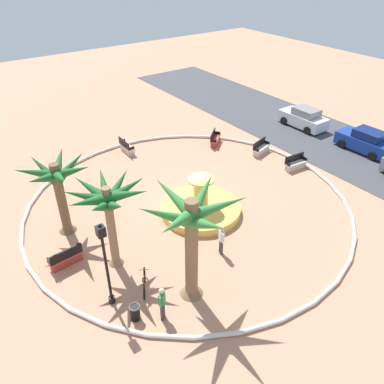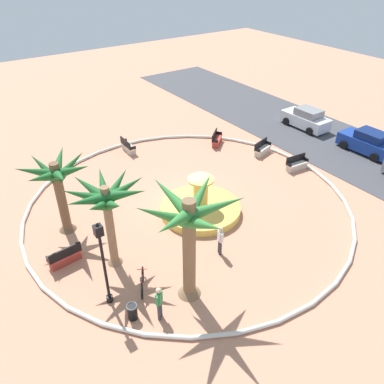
# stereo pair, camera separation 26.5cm
# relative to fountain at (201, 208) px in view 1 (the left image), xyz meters

# --- Properties ---
(ground_plane) EXTENTS (80.00, 80.00, 0.00)m
(ground_plane) POSITION_rel_fountain_xyz_m (-1.07, -0.09, -0.32)
(ground_plane) COLOR tan
(plaza_curb) EXTENTS (18.64, 18.64, 0.20)m
(plaza_curb) POSITION_rel_fountain_xyz_m (-1.07, -0.09, -0.22)
(plaza_curb) COLOR silver
(plaza_curb) RESTS_ON ground
(street_asphalt) EXTENTS (48.00, 8.00, 0.03)m
(street_asphalt) POSITION_rel_fountain_xyz_m (-1.07, 13.64, -0.30)
(street_asphalt) COLOR #424247
(street_asphalt) RESTS_ON ground
(fountain) EXTENTS (4.54, 4.54, 2.24)m
(fountain) POSITION_rel_fountain_xyz_m (0.00, 0.00, 0.00)
(fountain) COLOR gold
(fountain) RESTS_ON ground
(palm_tree_near_fountain) EXTENTS (3.63, 3.76, 4.53)m
(palm_tree_near_fountain) POSITION_rel_fountain_xyz_m (0.95, -5.77, 3.24)
(palm_tree_near_fountain) COLOR #8E6B4C
(palm_tree_near_fountain) RESTS_ON ground
(palm_tree_by_curb) EXTENTS (3.63, 3.68, 4.29)m
(palm_tree_by_curb) POSITION_rel_fountain_xyz_m (-2.79, -6.74, 2.81)
(palm_tree_by_curb) COLOR brown
(palm_tree_by_curb) RESTS_ON ground
(palm_tree_mid_plaza) EXTENTS (4.37, 4.17, 5.18)m
(palm_tree_mid_plaza) POSITION_rel_fountain_xyz_m (4.62, -3.95, 3.36)
(palm_tree_mid_plaza) COLOR brown
(palm_tree_mid_plaza) RESTS_ON ground
(bench_east) EXTENTS (0.65, 1.64, 1.00)m
(bench_east) POSITION_rel_fountain_xyz_m (-0.33, -7.71, 0.03)
(bench_east) COLOR #B73D33
(bench_east) RESTS_ON ground
(bench_west) EXTENTS (0.91, 1.68, 1.00)m
(bench_west) POSITION_rel_fountain_xyz_m (-3.30, 7.91, 0.03)
(bench_west) COLOR beige
(bench_west) RESTS_ON ground
(bench_north) EXTENTS (1.42, 1.54, 1.00)m
(bench_north) POSITION_rel_fountain_xyz_m (-6.44, 6.17, 0.03)
(bench_north) COLOR #B73D33
(bench_north) RESTS_ON ground
(bench_southeast) EXTENTS (1.61, 0.54, 1.00)m
(bench_southeast) POSITION_rel_fountain_xyz_m (-9.15, 0.10, 0.03)
(bench_southeast) COLOR beige
(bench_southeast) RESTS_ON ground
(bench_southwest) EXTENTS (0.65, 1.64, 1.00)m
(bench_southwest) POSITION_rel_fountain_xyz_m (-0.30, 8.20, 0.03)
(bench_southwest) COLOR beige
(bench_southwest) RESTS_ON ground
(lamppost) EXTENTS (0.32, 0.32, 4.23)m
(lamppost) POSITION_rel_fountain_xyz_m (3.03, -6.97, 2.16)
(lamppost) COLOR black
(lamppost) RESTS_ON ground
(trash_bin) EXTENTS (0.46, 0.46, 0.73)m
(trash_bin) POSITION_rel_fountain_xyz_m (4.38, -6.57, 0.07)
(trash_bin) COLOR black
(trash_bin) RESTS_ON ground
(bicycle_red_frame) EXTENTS (1.51, 0.92, 0.94)m
(bicycle_red_frame) POSITION_rel_fountain_xyz_m (3.21, -5.47, 0.07)
(bicycle_red_frame) COLOR black
(bicycle_red_frame) RESTS_ON ground
(person_cyclist_helmet) EXTENTS (0.38, 0.42, 1.69)m
(person_cyclist_helmet) POSITION_rel_fountain_xyz_m (5.01, -5.65, 0.63)
(person_cyclist_helmet) COLOR #33333D
(person_cyclist_helmet) RESTS_ON ground
(person_pedestrian_stroll) EXTENTS (0.50, 0.31, 1.62)m
(person_pedestrian_stroll) POSITION_rel_fountain_xyz_m (3.34, -1.24, 0.59)
(person_pedestrian_stroll) COLOR #33333D
(person_pedestrian_stroll) RESTS_ON ground
(parked_car_leftmost) EXTENTS (4.02, 1.96, 1.67)m
(parked_car_leftmost) POSITION_rel_fountain_xyz_m (-4.76, 14.12, 0.46)
(parked_car_leftmost) COLOR silver
(parked_car_leftmost) RESTS_ON ground
(parked_car_second) EXTENTS (4.05, 2.01, 1.67)m
(parked_car_second) POSITION_rel_fountain_xyz_m (0.80, 14.35, 0.46)
(parked_car_second) COLOR navy
(parked_car_second) RESTS_ON ground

